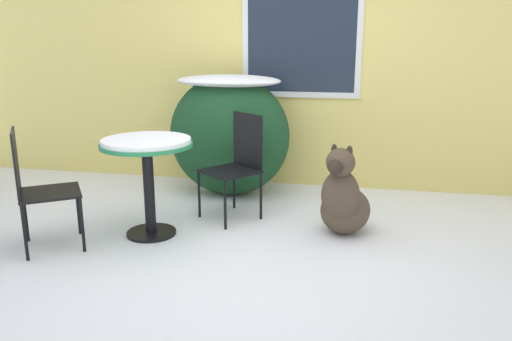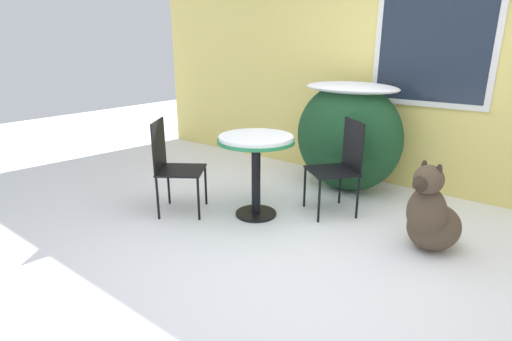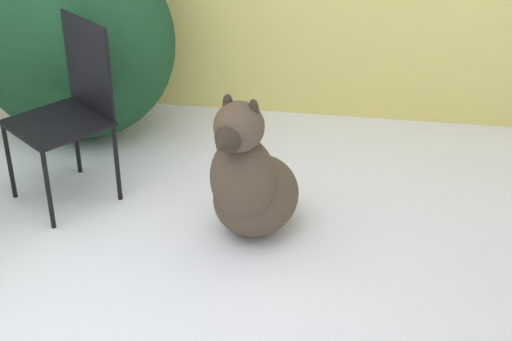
% 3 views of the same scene
% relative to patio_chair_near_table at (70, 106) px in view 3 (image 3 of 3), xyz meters
% --- Properties ---
extents(ground_plane, '(16.00, 16.00, 0.00)m').
position_rel_patio_chair_near_table_xyz_m(ground_plane, '(0.26, -1.01, -0.51)').
color(ground_plane, white).
extents(shrub_left, '(1.24, 0.81, 1.24)m').
position_rel_patio_chair_near_table_xyz_m(shrub_left, '(-0.24, 0.65, 0.14)').
color(shrub_left, '#194223').
rests_on(shrub_left, ground_plane).
extents(patio_chair_near_table, '(0.61, 0.61, 0.94)m').
position_rel_patio_chair_near_table_xyz_m(patio_chair_near_table, '(0.00, 0.00, 0.00)').
color(patio_chair_near_table, black).
rests_on(patio_chair_near_table, ground_plane).
extents(dog, '(0.52, 0.69, 0.78)m').
position_rel_patio_chair_near_table_xyz_m(dog, '(0.96, -0.26, -0.22)').
color(dog, '#4C3D2D').
rests_on(dog, ground_plane).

